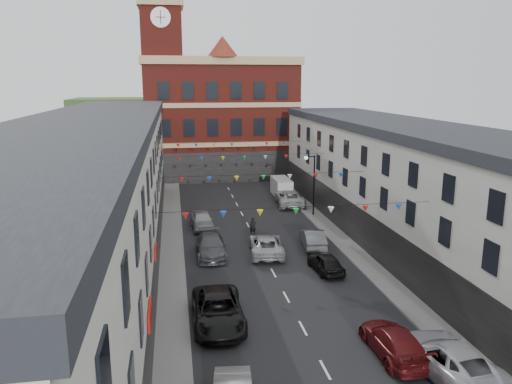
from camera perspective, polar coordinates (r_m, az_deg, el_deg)
ground at (r=34.87m, az=2.01°, el=-9.24°), size 160.00×160.00×0.00m
pavement_left at (r=36.10m, az=-9.56°, el=-8.51°), size 1.80×64.00×0.15m
pavement_right at (r=38.50m, az=11.61°, el=-7.24°), size 1.80×64.00×0.15m
terrace_left at (r=34.01m, az=-18.13°, el=-0.98°), size 8.40×56.00×10.70m
terrace_right at (r=38.35m, az=19.28°, el=-0.35°), size 8.40×56.00×9.70m
civic_building at (r=70.15m, az=-4.14°, el=8.57°), size 20.60×13.30×18.50m
clock_tower at (r=66.77m, az=-10.61°, el=14.03°), size 5.60×5.60×30.00m
distant_hill at (r=94.10m, az=-7.95°, el=7.57°), size 40.00×14.00×10.00m
street_lamp at (r=48.40m, az=6.38°, el=1.70°), size 1.10×0.36×6.00m
car_left_c at (r=27.81m, az=-4.37°, el=-13.32°), size 2.76×5.89×1.63m
car_left_d at (r=38.09m, az=-5.17°, el=-6.13°), size 2.29×5.38×1.55m
car_left_e at (r=45.00m, az=-6.19°, el=-3.20°), size 2.20×4.77×1.58m
car_right_b at (r=25.06m, az=21.24°, el=-17.31°), size 3.31×6.08×1.62m
car_right_c at (r=25.83m, az=15.46°, el=-16.16°), size 2.07×4.99×1.44m
car_right_d at (r=35.12m, az=7.97°, el=-8.02°), size 1.91×4.08×1.35m
car_right_e at (r=39.98m, az=6.52°, el=-5.29°), size 2.11×4.69×1.50m
car_right_f at (r=53.23m, az=3.84°, el=-0.65°), size 3.22×6.11×1.64m
moving_car at (r=38.28m, az=1.17°, el=-6.03°), size 3.04×5.60×1.49m
white_van at (r=57.47m, az=2.93°, el=0.54°), size 1.82×4.62×2.04m
pedestrian at (r=42.90m, az=-0.36°, el=-3.94°), size 0.64×0.51×1.54m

